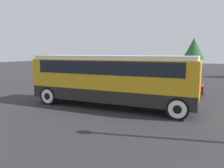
# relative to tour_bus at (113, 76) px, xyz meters

# --- Properties ---
(ground_plane) EXTENTS (120.00, 120.00, 0.00)m
(ground_plane) POSITION_rel_tour_bus_xyz_m (-0.10, -0.00, -1.86)
(ground_plane) COLOR #2D2D30
(tour_bus) EXTENTS (9.80, 2.67, 3.07)m
(tour_bus) POSITION_rel_tour_bus_xyz_m (0.00, 0.00, 0.00)
(tour_bus) COLOR black
(tour_bus) RESTS_ON ground_plane
(parked_car_near) EXTENTS (4.13, 1.89, 1.40)m
(parked_car_near) POSITION_rel_tour_bus_xyz_m (2.80, 5.74, -1.17)
(parked_car_near) COLOR maroon
(parked_car_near) RESTS_ON ground_plane
(parked_car_mid) EXTENTS (4.16, 1.85, 1.30)m
(parked_car_mid) POSITION_rel_tour_bus_xyz_m (-4.61, 8.08, -1.21)
(parked_car_mid) COLOR #7A6B5B
(parked_car_mid) RESTS_ON ground_plane
(tree_left) EXTENTS (3.45, 3.45, 5.59)m
(tree_left) POSITION_rel_tour_bus_xyz_m (2.84, 25.60, 1.99)
(tree_left) COLOR brown
(tree_left) RESTS_ON ground_plane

